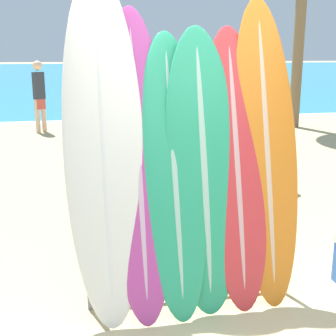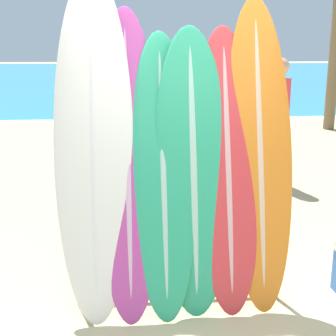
% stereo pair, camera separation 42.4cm
% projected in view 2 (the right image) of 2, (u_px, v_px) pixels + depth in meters
% --- Properties ---
extents(ocean_water, '(120.00, 60.00, 0.01)m').
position_uv_depth(ocean_water, '(129.00, 73.00, 41.47)').
color(ocean_water, teal).
rests_on(ocean_water, ground_plane).
extents(surfboard_rack, '(1.57, 0.04, 0.86)m').
position_uv_depth(surfboard_rack, '(178.00, 245.00, 3.59)').
color(surfboard_rack, slate).
rests_on(surfboard_rack, ground_plane).
extents(surfboard_slot_0, '(0.59, 0.93, 2.54)m').
position_uv_depth(surfboard_slot_0, '(94.00, 141.00, 3.44)').
color(surfboard_slot_0, silver).
rests_on(surfboard_slot_0, ground_plane).
extents(surfboard_slot_1, '(0.50, 0.90, 2.26)m').
position_uv_depth(surfboard_slot_1, '(128.00, 159.00, 3.47)').
color(surfboard_slot_1, '#B23D8E').
rests_on(surfboard_slot_1, ground_plane).
extents(surfboard_slot_2, '(0.49, 0.82, 2.08)m').
position_uv_depth(surfboard_slot_2, '(163.00, 172.00, 3.47)').
color(surfboard_slot_2, '#289E70').
rests_on(surfboard_slot_2, ground_plane).
extents(surfboard_slot_3, '(0.58, 0.67, 2.12)m').
position_uv_depth(surfboard_slot_3, '(193.00, 169.00, 3.48)').
color(surfboard_slot_3, '#289E70').
rests_on(surfboard_slot_3, ground_plane).
extents(surfboard_slot_4, '(0.50, 0.71, 2.12)m').
position_uv_depth(surfboard_slot_4, '(227.00, 168.00, 3.51)').
color(surfboard_slot_4, red).
rests_on(surfboard_slot_4, ground_plane).
extents(surfboard_slot_5, '(0.51, 0.71, 2.33)m').
position_uv_depth(surfboard_slot_5, '(259.00, 153.00, 3.54)').
color(surfboard_slot_5, orange).
rests_on(surfboard_slot_5, ground_plane).
extents(person_near_water, '(0.30, 0.24, 1.82)m').
position_uv_depth(person_near_water, '(278.00, 117.00, 6.64)').
color(person_near_water, tan).
rests_on(person_near_water, ground_plane).
extents(person_mid_beach, '(0.29, 0.27, 1.69)m').
position_uv_depth(person_mid_beach, '(72.00, 93.00, 11.32)').
color(person_mid_beach, beige).
rests_on(person_mid_beach, ground_plane).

